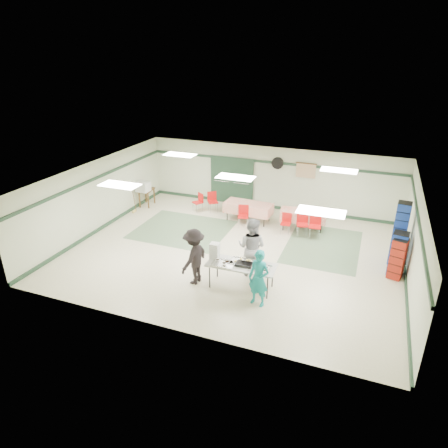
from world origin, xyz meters
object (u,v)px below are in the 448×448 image
(volunteer_teal, at_px, (259,278))
(chair_a, at_px, (302,221))
(chair_loose_b, at_px, (199,200))
(chair_b, at_px, (286,221))
(crate_stack_blue_b, at_px, (398,254))
(broom, at_px, (134,197))
(volunteer_grey, at_px, (252,247))
(serving_table, at_px, (241,266))
(office_printer, at_px, (143,187))
(crate_stack_red, at_px, (398,259))
(chair_c, at_px, (315,223))
(crate_stack_blue_a, at_px, (399,234))
(chair_loose_a, at_px, (212,200))
(printer_table, at_px, (147,192))
(volunteer_dark, at_px, (194,257))
(chair_d, at_px, (243,214))
(dining_table_b, at_px, (248,208))
(dining_table_a, at_px, (303,215))

(volunteer_teal, bearing_deg, chair_a, 99.63)
(chair_a, distance_m, chair_loose_b, 4.67)
(chair_b, bearing_deg, crate_stack_blue_b, -27.28)
(broom, bearing_deg, volunteer_grey, -29.96)
(serving_table, distance_m, volunteer_teal, 0.95)
(volunteer_grey, height_order, office_printer, volunteer_grey)
(serving_table, xyz_separation_m, chair_b, (0.36, 4.22, -0.24))
(chair_loose_b, distance_m, crate_stack_red, 8.36)
(chair_c, xyz_separation_m, crate_stack_red, (2.78, -2.03, 0.11))
(chair_b, relative_size, office_printer, 1.45)
(crate_stack_blue_a, bearing_deg, crate_stack_blue_b, -90.00)
(chair_b, relative_size, chair_loose_a, 0.91)
(office_printer, bearing_deg, printer_table, 90.83)
(volunteer_grey, relative_size, chair_b, 2.40)
(volunteer_dark, xyz_separation_m, crate_stack_red, (5.61, 2.43, -0.21))
(crate_stack_blue_b, bearing_deg, office_printer, 168.10)
(crate_stack_blue_b, distance_m, office_printer, 10.53)
(printer_table, bearing_deg, crate_stack_red, -21.19)
(chair_loose_b, xyz_separation_m, broom, (-2.53, -1.12, 0.20))
(chair_b, bearing_deg, chair_d, 177.57)
(crate_stack_red, bearing_deg, printer_table, 165.64)
(volunteer_teal, relative_size, office_printer, 3.03)
(chair_loose_b, distance_m, printer_table, 2.46)
(dining_table_b, height_order, chair_b, chair_b)
(volunteer_dark, distance_m, dining_table_a, 5.52)
(volunteer_grey, xyz_separation_m, office_printer, (-6.12, 3.77, 0.02))
(crate_stack_red, distance_m, printer_table, 10.63)
(volunteer_teal, height_order, crate_stack_blue_b, volunteer_teal)
(volunteer_grey, relative_size, chair_loose_b, 2.37)
(office_printer, bearing_deg, serving_table, -36.22)
(volunteer_teal, bearing_deg, crate_stack_red, 51.56)
(chair_a, distance_m, office_printer, 7.07)
(chair_loose_a, distance_m, crate_stack_blue_a, 7.64)
(volunteer_teal, relative_size, printer_table, 1.91)
(chair_b, height_order, office_printer, office_printer)
(volunteer_dark, xyz_separation_m, chair_b, (1.75, 4.45, -0.39))
(crate_stack_blue_b, bearing_deg, crate_stack_blue_a, 90.00)
(chair_loose_b, distance_m, broom, 2.77)
(chair_c, distance_m, chair_loose_a, 4.65)
(volunteer_teal, relative_size, chair_b, 2.09)
(chair_c, distance_m, chair_loose_b, 5.14)
(chair_c, distance_m, crate_stack_blue_b, 3.32)
(volunteer_dark, height_order, chair_loose_b, volunteer_dark)
(crate_stack_blue_a, bearing_deg, chair_a, 161.48)
(dining_table_a, height_order, chair_loose_b, chair_loose_b)
(crate_stack_blue_b, distance_m, broom, 10.49)
(serving_table, bearing_deg, crate_stack_blue_b, 28.08)
(broom, bearing_deg, chair_a, -0.96)
(serving_table, relative_size, dining_table_a, 1.12)
(chair_b, distance_m, chair_loose_a, 3.61)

